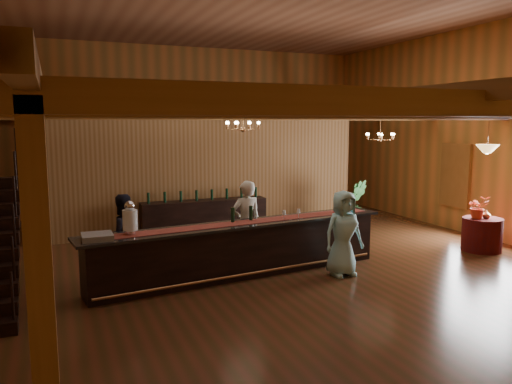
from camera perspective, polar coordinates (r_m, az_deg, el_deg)
name	(u,v)px	position (r m, az deg, el deg)	size (l,w,h in m)	color
floor	(274,261)	(10.99, 2.11, -7.89)	(14.00, 14.00, 0.00)	#4B2414
wall_back	(190,130)	(17.20, -7.52, 7.05)	(12.00, 0.10, 5.50)	#C27636
wall_right	(489,132)	(14.15, 25.07, 6.20)	(0.10, 14.00, 5.50)	#C27636
beam_grid	(266,111)	(11.04, 1.10, 9.20)	(11.90, 13.90, 0.39)	#905E2E
support_posts	(285,191)	(10.22, 3.30, 0.07)	(9.20, 10.20, 3.20)	#905E2E
partition_wall	(206,176)	(13.77, -5.76, 1.87)	(9.00, 0.18, 3.10)	brown
window_right_back	(456,175)	(14.88, 21.85, 1.79)	(0.12, 1.05, 1.75)	white
backroom_boxes	(195,201)	(15.87, -7.03, -1.07)	(4.10, 0.60, 1.10)	black
tasting_bar	(242,249)	(9.86, -1.59, -6.52)	(6.38, 1.58, 1.07)	black
beverage_dispenser	(130,219)	(8.96, -14.20, -2.96)	(0.26, 0.26, 0.60)	silver
glass_rack_tray	(97,237)	(8.78, -17.69, -4.89)	(0.50, 0.50, 0.10)	gray
raffle_drum	(342,204)	(11.00, 9.84, -1.41)	(0.34, 0.24, 0.30)	brown
bar_bottle_0	(233,215)	(9.76, -2.68, -2.65)	(0.07, 0.07, 0.30)	black
bar_bottle_1	(251,213)	(9.94, -0.59, -2.44)	(0.07, 0.07, 0.30)	black
backbar_shelf	(205,218)	(13.45, -5.90, -2.92)	(3.36, 0.53, 0.95)	black
round_table	(482,234)	(12.91, 24.40, -4.44)	(0.90, 0.90, 0.78)	#390E10
chandelier_left	(243,125)	(11.32, -1.49, 7.63)	(0.80, 0.80, 0.42)	#A97244
chandelier_right	(380,136)	(13.91, 13.99, 6.21)	(0.80, 0.80, 0.72)	#A97244
pendant_lamp	(487,149)	(12.66, 24.92, 4.51)	(0.52, 0.52, 0.90)	#A97244
bartender	(246,223)	(10.56, -1.13, -3.53)	(0.65, 0.43, 1.80)	silver
staff_second	(122,236)	(10.09, -15.06, -4.84)	(0.79, 0.62, 1.63)	black
guest	(343,233)	(9.96, 9.94, -4.67)	(0.83, 0.54, 1.69)	#9DE2E8
floor_plant	(353,204)	(14.34, 11.07, -1.41)	(0.78, 0.63, 1.41)	#327635
table_flowers	(478,207)	(12.70, 24.03, -1.58)	(0.49, 0.42, 0.54)	red
table_vase	(487,212)	(12.78, 24.85, -2.09)	(0.15, 0.15, 0.31)	#A97244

